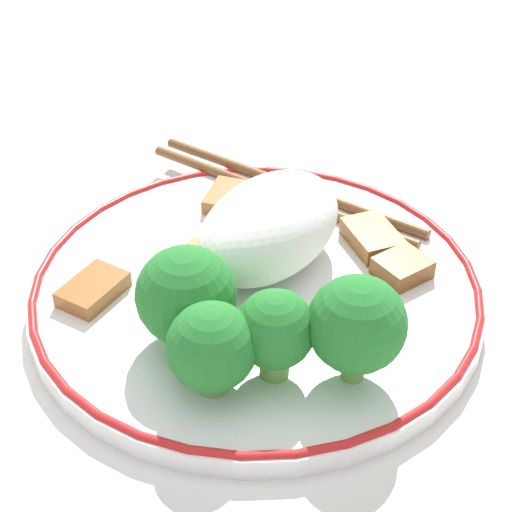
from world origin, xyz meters
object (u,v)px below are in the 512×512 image
Objects in this scene: broccoli_back_left at (183,294)px; broccoli_back_center at (212,348)px; plate at (256,290)px; broccoli_back_right at (275,331)px; broccoli_mid_left at (357,325)px; chopsticks at (284,190)px.

broccoli_back_center is at bearing 60.74° from broccoli_back_left.
plate is at bearing -157.74° from broccoli_back_center.
broccoli_back_left is 1.14× the size of broccoli_back_right.
broccoli_back_left reaches higher than plate.
plate is 0.07m from broccoli_back_left.
broccoli_mid_left is (-0.05, 0.05, 0.01)m from broccoli_back_center.
plate is 4.40× the size of broccoli_mid_left.
broccoli_back_left is 0.04m from broccoli_back_center.
broccoli_back_center is 0.18m from chopsticks.
broccoli_back_right is at bearing 144.62° from broccoli_back_center.
broccoli_back_right is 0.24× the size of chopsticks.
plate is 1.27× the size of chopsticks.
chopsticks reaches higher than plate.
plate is 0.10m from broccoli_mid_left.
chopsticks is (-0.17, -0.07, -0.02)m from broccoli_back_center.
broccoli_back_center is at bearing 22.26° from plate.
plate is at bearing 178.01° from broccoli_back_left.
chopsticks is (-0.12, -0.13, -0.03)m from broccoli_mid_left.
broccoli_back_center is at bearing 24.23° from chopsticks.
broccoli_back_right is at bearing 44.02° from plate.
broccoli_back_right is (-0.01, 0.05, -0.00)m from broccoli_back_left.
broccoli_back_right is (0.05, 0.05, 0.03)m from plate.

